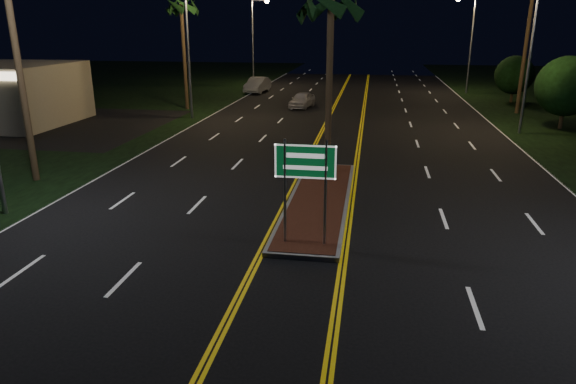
% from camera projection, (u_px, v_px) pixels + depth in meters
% --- Properties ---
extents(ground, '(120.00, 120.00, 0.00)m').
position_uv_depth(ground, '(290.00, 292.00, 13.01)').
color(ground, black).
rests_on(ground, ground).
extents(median_island, '(2.25, 10.25, 0.17)m').
position_uv_depth(median_island, '(319.00, 200.00, 19.55)').
color(median_island, gray).
rests_on(median_island, ground).
extents(highway_sign, '(1.80, 0.08, 3.20)m').
position_uv_depth(highway_sign, '(305.00, 172.00, 14.89)').
color(highway_sign, gray).
rests_on(highway_sign, ground).
extents(streetlight_left_mid, '(1.91, 0.44, 9.00)m').
position_uv_depth(streetlight_left_mid, '(193.00, 37.00, 35.38)').
color(streetlight_left_mid, gray).
rests_on(streetlight_left_mid, ground).
extents(streetlight_left_far, '(1.91, 0.44, 9.00)m').
position_uv_depth(streetlight_left_far, '(256.00, 32.00, 54.14)').
color(streetlight_left_far, gray).
rests_on(streetlight_left_far, ground).
extents(streetlight_right_mid, '(1.91, 0.44, 9.00)m').
position_uv_depth(streetlight_right_mid, '(526.00, 39.00, 30.27)').
color(streetlight_right_mid, gray).
rests_on(streetlight_right_mid, ground).
extents(streetlight_right_far, '(1.91, 0.44, 9.00)m').
position_uv_depth(streetlight_right_far, '(468.00, 33.00, 49.03)').
color(streetlight_right_far, gray).
rests_on(streetlight_right_far, ground).
extents(palm_median, '(2.40, 2.40, 8.30)m').
position_uv_depth(palm_median, '(331.00, 3.00, 20.60)').
color(palm_median, '#382819').
rests_on(palm_median, ground).
extents(palm_left_far, '(2.40, 2.40, 8.80)m').
position_uv_depth(palm_left_far, '(181.00, 7.00, 38.81)').
color(palm_left_far, '#382819').
rests_on(palm_left_far, ground).
extents(shrub_mid, '(3.78, 3.78, 4.62)m').
position_uv_depth(shrub_mid, '(567.00, 86.00, 32.55)').
color(shrub_mid, '#382819').
rests_on(shrub_mid, ground).
extents(shrub_far, '(3.24, 3.24, 3.96)m').
position_uv_depth(shrub_far, '(514.00, 75.00, 43.95)').
color(shrub_far, '#382819').
rests_on(shrub_far, ground).
extents(car_near, '(2.56, 4.58, 1.44)m').
position_uv_depth(car_near, '(302.00, 99.00, 41.73)').
color(car_near, silver).
rests_on(car_near, ground).
extents(car_far, '(2.68, 5.34, 1.72)m').
position_uv_depth(car_far, '(257.00, 84.00, 50.98)').
color(car_far, silver).
rests_on(car_far, ground).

